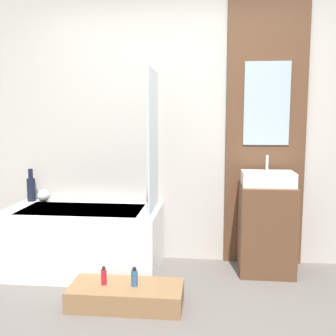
{
  "coord_description": "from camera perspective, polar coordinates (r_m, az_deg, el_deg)",
  "views": [
    {
      "loc": [
        0.32,
        -2.25,
        1.42
      ],
      "look_at": [
        0.02,
        0.69,
        1.03
      ],
      "focal_mm": 42.0,
      "sensor_mm": 36.0,
      "label": 1
    }
  ],
  "objects": [
    {
      "name": "bottle_soap_secondary",
      "position": [
        3.06,
        -4.9,
        -15.56
      ],
      "size": [
        0.05,
        0.05,
        0.14
      ],
      "color": "#2D567A",
      "rests_on": "wooden_step_bench"
    },
    {
      "name": "glass_shower_screen",
      "position": [
        3.37,
        -2.15,
        3.69
      ],
      "size": [
        0.01,
        0.56,
        1.23
      ],
      "primitive_type": "cube",
      "color": "silver",
      "rests_on": "bathtub"
    },
    {
      "name": "wall_tiled_back",
      "position": [
        3.85,
        1.09,
        5.7
      ],
      "size": [
        4.2,
        0.06,
        2.6
      ],
      "primitive_type": "cube",
      "color": "#B7B2A8",
      "rests_on": "ground_plane"
    },
    {
      "name": "sink",
      "position": [
        3.63,
        14.3,
        -1.49
      ],
      "size": [
        0.46,
        0.3,
        0.27
      ],
      "color": "white",
      "rests_on": "vanity_cabinet"
    },
    {
      "name": "vanity_cabinet",
      "position": [
        3.73,
        14.07,
        -8.59
      ],
      "size": [
        0.48,
        0.44,
        0.8
      ],
      "primitive_type": "cube",
      "color": "brown",
      "rests_on": "ground_plane"
    },
    {
      "name": "vase_round_light",
      "position": [
        4.09,
        -17.58,
        -3.84
      ],
      "size": [
        0.12,
        0.12,
        0.12
      ],
      "primitive_type": "sphere",
      "color": "silver",
      "rests_on": "bathtub"
    },
    {
      "name": "bottle_soap_primary",
      "position": [
        3.11,
        -9.3,
        -15.28
      ],
      "size": [
        0.04,
        0.04,
        0.14
      ],
      "color": "#B21928",
      "rests_on": "wooden_step_bench"
    },
    {
      "name": "wooden_step_bench",
      "position": [
        3.13,
        -6.08,
        -17.89
      ],
      "size": [
        0.85,
        0.38,
        0.16
      ],
      "primitive_type": "cube",
      "color": "olive",
      "rests_on": "ground_plane"
    },
    {
      "name": "vase_tall_dark",
      "position": [
        4.15,
        -19.24,
        -2.75
      ],
      "size": [
        0.08,
        0.08,
        0.32
      ],
      "color": "black",
      "rests_on": "bathtub"
    },
    {
      "name": "bathtub",
      "position": [
        3.77,
        -12.26,
        -10.11
      ],
      "size": [
        1.4,
        0.76,
        0.58
      ],
      "color": "white",
      "rests_on": "ground_plane"
    },
    {
      "name": "wall_wood_accent",
      "position": [
        3.82,
        14.0,
        5.7
      ],
      "size": [
        0.74,
        0.04,
        2.6
      ],
      "color": "brown",
      "rests_on": "ground_plane"
    }
  ]
}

